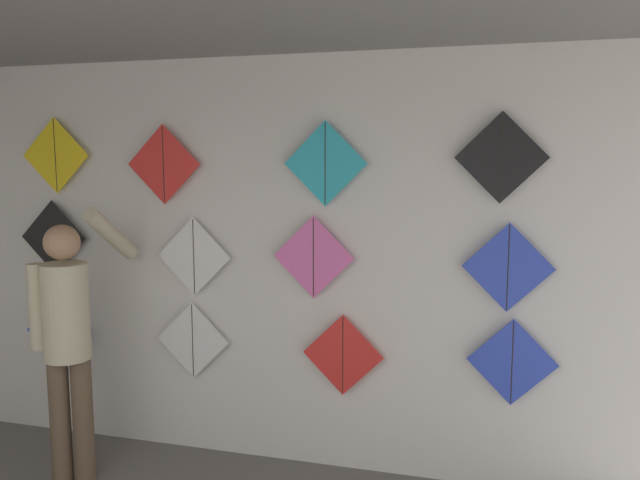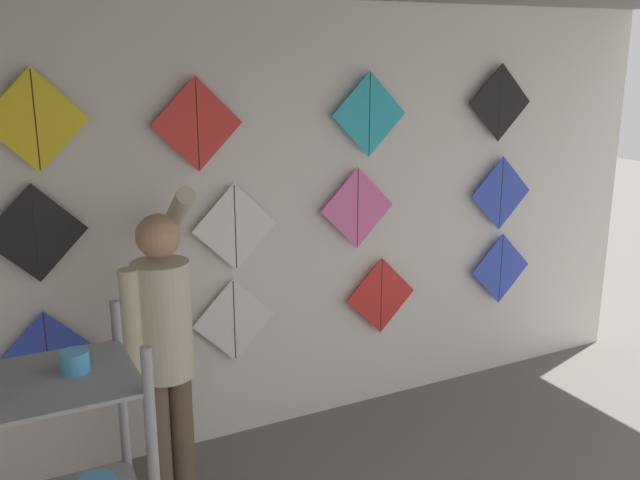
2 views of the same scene
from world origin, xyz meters
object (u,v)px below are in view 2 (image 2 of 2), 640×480
object	(u,v)px
kite_5	(235,227)
kite_9	(197,124)
kite_0	(48,357)
kite_6	(357,208)
kite_2	(381,296)
shopkeeper	(164,341)
kite_3	(501,269)
kite_4	(36,233)
kite_8	(35,120)
kite_7	(501,193)
kite_10	(369,114)
kite_11	(500,103)
kite_1	(234,320)

from	to	relation	value
kite_5	kite_9	size ratio (longest dim) A/B	1.00
kite_0	kite_6	world-z (taller)	kite_6
kite_9	kite_2	bearing A→B (deg)	0.00
shopkeeper	kite_6	world-z (taller)	shopkeeper
kite_3	kite_2	bearing A→B (deg)	180.00
kite_4	kite_5	world-z (taller)	kite_4
shopkeeper	kite_8	bearing A→B (deg)	111.85
kite_2	kite_7	distance (m)	1.21
kite_5	kite_6	xyz separation A→B (m)	(0.87, 0.00, 0.03)
kite_0	shopkeeper	bearing A→B (deg)	-46.94
kite_10	kite_11	size ratio (longest dim) A/B	1.00
kite_6	kite_8	xyz separation A→B (m)	(-1.96, 0.00, 0.67)
kite_7	shopkeeper	bearing A→B (deg)	-168.28
kite_8	kite_9	size ratio (longest dim) A/B	1.00
kite_3	kite_7	distance (m)	0.60
kite_1	kite_10	world-z (taller)	kite_10
shopkeeper	kite_6	xyz separation A→B (m)	(1.49, 0.57, 0.45)
kite_11	kite_9	bearing A→B (deg)	180.00
kite_0	kite_2	world-z (taller)	kite_2
kite_9	kite_11	bearing A→B (deg)	0.00
kite_4	kite_8	distance (m)	0.61
shopkeeper	kite_6	distance (m)	1.66
shopkeeper	kite_4	size ratio (longest dim) A/B	3.29
kite_1	kite_7	xyz separation A→B (m)	(2.13, 0.00, 0.63)
shopkeeper	kite_4	xyz separation A→B (m)	(-0.52, 0.57, 0.51)
kite_0	kite_7	size ratio (longest dim) A/B	1.00
kite_3	kite_4	world-z (taller)	kite_4
kite_0	kite_2	distance (m)	2.22
kite_1	kite_4	size ratio (longest dim) A/B	1.00
shopkeeper	kite_4	distance (m)	0.92
kite_0	kite_5	world-z (taller)	kite_5
kite_9	kite_10	bearing A→B (deg)	0.00
kite_6	kite_0	bearing A→B (deg)	180.00
kite_5	kite_8	bearing A→B (deg)	180.00
kite_6	kite_11	xyz separation A→B (m)	(1.17, 0.00, 0.65)
kite_4	kite_8	size ratio (longest dim) A/B	1.00
shopkeeper	kite_11	world-z (taller)	kite_11
kite_0	kite_8	xyz separation A→B (m)	(0.06, 0.00, 1.33)
kite_2	kite_1	bearing A→B (deg)	180.00
shopkeeper	kite_1	world-z (taller)	shopkeeper
kite_0	kite_10	world-z (taller)	kite_10
shopkeeper	kite_9	xyz separation A→B (m)	(0.41, 0.57, 1.06)
kite_0	kite_1	xyz separation A→B (m)	(1.13, 0.00, 0.02)
kite_2	kite_11	xyz separation A→B (m)	(0.97, 0.00, 1.31)
kite_5	kite_8	world-z (taller)	kite_8
kite_3	kite_10	bearing A→B (deg)	180.00
shopkeeper	kite_9	distance (m)	1.27
kite_2	kite_5	world-z (taller)	kite_5
shopkeeper	kite_10	size ratio (longest dim) A/B	3.29
shopkeeper	kite_5	xyz separation A→B (m)	(0.62, 0.57, 0.42)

